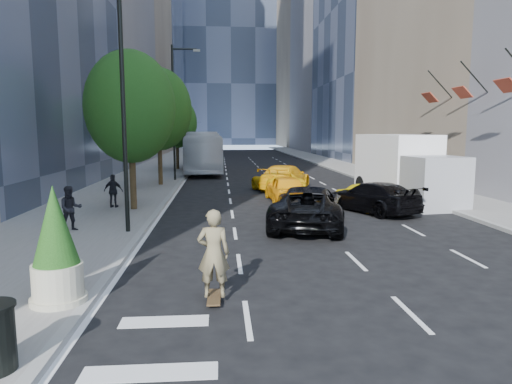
{
  "coord_description": "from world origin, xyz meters",
  "views": [
    {
      "loc": [
        -3.02,
        -13.01,
        3.89
      ],
      "look_at": [
        -1.71,
        3.86,
        1.6
      ],
      "focal_mm": 32.0,
      "sensor_mm": 36.0,
      "label": 1
    }
  ],
  "objects": [
    {
      "name": "ground",
      "position": [
        0.0,
        0.0,
        0.0
      ],
      "size": [
        160.0,
        160.0,
        0.0
      ],
      "primitive_type": "plane",
      "color": "black",
      "rests_on": "ground"
    },
    {
      "name": "sidewalk_left",
      "position": [
        -9.0,
        30.0,
        0.07
      ],
      "size": [
        6.0,
        120.0,
        0.15
      ],
      "primitive_type": "cube",
      "color": "slate",
      "rests_on": "ground"
    },
    {
      "name": "sidewalk_right",
      "position": [
        10.0,
        30.0,
        0.07
      ],
      "size": [
        4.0,
        120.0,
        0.15
      ],
      "primitive_type": "cube",
      "color": "slate",
      "rests_on": "ground"
    },
    {
      "name": "tower_left_end",
      "position": [
        -22.0,
        92.0,
        30.0
      ],
      "size": [
        20.0,
        28.0,
        60.0
      ],
      "primitive_type": "cube",
      "color": "#30394B",
      "rests_on": "ground"
    },
    {
      "name": "tower_right_far",
      "position": [
        22.0,
        98.0,
        25.0
      ],
      "size": [
        20.0,
        24.0,
        50.0
      ],
      "primitive_type": "cube",
      "color": "#796754",
      "rests_on": "ground"
    },
    {
      "name": "lamp_near",
      "position": [
        -6.32,
        4.0,
        5.81
      ],
      "size": [
        2.13,
        0.22,
        10.0
      ],
      "color": "black",
      "rests_on": "sidewalk_left"
    },
    {
      "name": "lamp_far",
      "position": [
        -6.32,
        22.0,
        5.81
      ],
      "size": [
        2.13,
        0.22,
        10.0
      ],
      "color": "black",
      "rests_on": "sidewalk_left"
    },
    {
      "name": "tree_near",
      "position": [
        -7.2,
        9.0,
        4.97
      ],
      "size": [
        4.2,
        4.2,
        7.46
      ],
      "color": "#2F2112",
      "rests_on": "sidewalk_left"
    },
    {
      "name": "tree_mid",
      "position": [
        -7.2,
        19.0,
        5.32
      ],
      "size": [
        4.5,
        4.5,
        7.99
      ],
      "color": "#2F2112",
      "rests_on": "sidewalk_left"
    },
    {
      "name": "tree_far",
      "position": [
        -7.2,
        32.0,
        4.62
      ],
      "size": [
        3.9,
        3.9,
        6.92
      ],
      "color": "#2F2112",
      "rests_on": "sidewalk_left"
    },
    {
      "name": "traffic_signal",
      "position": [
        -6.4,
        40.0,
        4.23
      ],
      "size": [
        2.48,
        0.53,
        5.2
      ],
      "color": "black",
      "rests_on": "sidewalk_left"
    },
    {
      "name": "facade_flags",
      "position": [
        10.64,
        10.0,
        6.18
      ],
      "size": [
        1.85,
        13.3,
        2.05
      ],
      "color": "black",
      "rests_on": "ground"
    },
    {
      "name": "skateboarder",
      "position": [
        -3.2,
        -3.0,
        1.01
      ],
      "size": [
        0.75,
        0.5,
        2.02
      ],
      "primitive_type": "imported",
      "rotation": [
        0.0,
        0.0,
        3.12
      ],
      "color": "#6F6445",
      "rests_on": "ground"
    },
    {
      "name": "black_sedan_lincoln",
      "position": [
        0.5,
        5.0,
        0.83
      ],
      "size": [
        4.12,
        6.49,
        1.67
      ],
      "primitive_type": "imported",
      "rotation": [
        0.0,
        0.0,
        2.9
      ],
      "color": "black",
      "rests_on": "ground"
    },
    {
      "name": "black_sedan_mercedes",
      "position": [
        4.2,
        8.0,
        0.74
      ],
      "size": [
        3.98,
        5.47,
        1.47
      ],
      "primitive_type": "imported",
      "rotation": [
        0.0,
        0.0,
        3.57
      ],
      "color": "black",
      "rests_on": "ground"
    },
    {
      "name": "taxi_a",
      "position": [
        0.5,
        11.5,
        0.75
      ],
      "size": [
        1.96,
        4.46,
        1.49
      ],
      "primitive_type": "imported",
      "rotation": [
        0.0,
        0.0,
        3.19
      ],
      "color": "#FFAA0D",
      "rests_on": "ground"
    },
    {
      "name": "taxi_b",
      "position": [
        4.2,
        9.0,
        0.64
      ],
      "size": [
        2.32,
        4.13,
        1.29
      ],
      "primitive_type": "imported",
      "rotation": [
        0.0,
        0.0,
        3.4
      ],
      "color": "yellow",
      "rests_on": "ground"
    },
    {
      "name": "taxi_c",
      "position": [
        0.5,
        15.52,
        0.68
      ],
      "size": [
        3.3,
        5.25,
        1.35
      ],
      "primitive_type": "imported",
      "rotation": [
        0.0,
        0.0,
        3.37
      ],
      "color": "yellow",
      "rests_on": "ground"
    },
    {
      "name": "taxi_d",
      "position": [
        1.2,
        16.61,
        0.82
      ],
      "size": [
        4.39,
        6.12,
        1.65
      ],
      "primitive_type": "imported",
      "rotation": [
        0.0,
        0.0,
        2.73
      ],
      "color": "#FFB60D",
      "rests_on": "ground"
    },
    {
      "name": "city_bus",
      "position": [
        -4.8,
        29.91,
        1.89
      ],
      "size": [
        4.02,
        13.72,
        3.77
      ],
      "primitive_type": "imported",
      "rotation": [
        0.0,
        0.0,
        0.06
      ],
      "color": "silver",
      "rests_on": "ground"
    },
    {
      "name": "box_truck",
      "position": [
        7.16,
        11.34,
        1.86
      ],
      "size": [
        3.71,
        7.93,
        3.65
      ],
      "rotation": [
        0.0,
        0.0,
        0.13
      ],
      "color": "white",
      "rests_on": "ground"
    },
    {
      "name": "pedestrian_a",
      "position": [
        -8.63,
        4.26,
        0.99
      ],
      "size": [
        1.01,
        0.92,
        1.69
      ],
      "primitive_type": "imported",
      "rotation": [
        0.0,
        0.0,
        0.43
      ],
      "color": "black",
      "rests_on": "sidewalk_left"
    },
    {
      "name": "pedestrian_b",
      "position": [
        -8.25,
        9.51,
        0.96
      ],
      "size": [
        1.0,
        0.54,
        1.62
      ],
      "primitive_type": "imported",
      "rotation": [
        0.0,
        0.0,
        2.98
      ],
      "color": "black",
      "rests_on": "sidewalk_left"
    },
    {
      "name": "planter_shrub",
      "position": [
        -6.6,
        -3.09,
        1.38
      ],
      "size": [
        1.08,
        1.08,
        2.59
      ],
      "color": "#B6B297",
      "rests_on": "sidewalk_left"
    }
  ]
}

